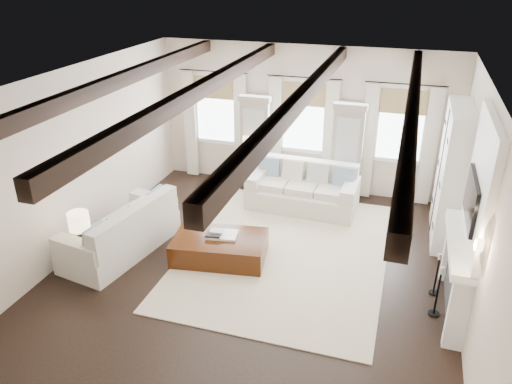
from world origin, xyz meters
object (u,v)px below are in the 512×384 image
(sofa_back, at_px, (303,190))
(side_table_back, at_px, (251,175))
(side_table_front, at_px, (85,258))
(sofa_left, at_px, (123,233))
(ottoman, at_px, (220,248))

(sofa_back, relative_size, side_table_back, 3.73)
(side_table_front, bearing_deg, sofa_back, 49.29)
(sofa_left, relative_size, ottoman, 1.49)
(sofa_back, relative_size, side_table_front, 4.38)
(sofa_left, height_order, ottoman, sofa_left)
(sofa_back, distance_m, side_table_back, 1.48)
(ottoman, xyz_separation_m, side_table_front, (-2.01, -1.04, 0.05))
(sofa_back, bearing_deg, side_table_back, 155.47)
(side_table_front, height_order, side_table_back, side_table_back)
(sofa_left, bearing_deg, ottoman, 10.12)
(ottoman, bearing_deg, side_table_back, 89.10)
(sofa_left, xyz_separation_m, ottoman, (1.71, 0.31, -0.17))
(sofa_left, xyz_separation_m, side_table_back, (1.31, 3.33, -0.08))
(sofa_left, height_order, side_table_back, sofa_left)
(sofa_left, relative_size, side_table_front, 4.55)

